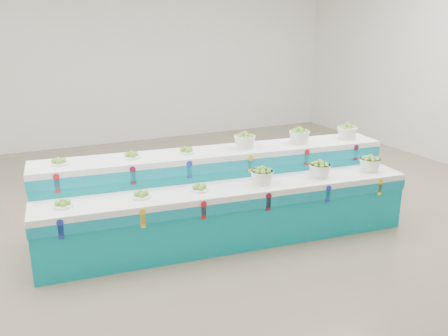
{
  "coord_description": "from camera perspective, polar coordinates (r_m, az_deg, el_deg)",
  "views": [
    {
      "loc": [
        -2.46,
        -5.2,
        2.54
      ],
      "look_at": [
        -0.13,
        -0.32,
        0.87
      ],
      "focal_mm": 37.67,
      "sensor_mm": 36.0,
      "label": 1
    }
  ],
  "objects": [
    {
      "name": "plate_upper_mid",
      "position": [
        5.63,
        -11.14,
        1.61
      ],
      "size": [
        0.23,
        0.23,
        0.09
      ],
      "primitive_type": "cylinder",
      "rotation": [
        0.0,
        0.0,
        -0.11
      ],
      "color": "white",
      "rests_on": "display_stand"
    },
    {
      "name": "display_stand",
      "position": [
        5.78,
        0.0,
        -3.41
      ],
      "size": [
        4.57,
        1.62,
        1.02
      ],
      "primitive_type": null,
      "rotation": [
        0.0,
        0.0,
        -0.11
      ],
      "color": "#08939E",
      "rests_on": "ground"
    },
    {
      "name": "ground",
      "position": [
        6.29,
        -0.24,
        -6.65
      ],
      "size": [
        10.0,
        10.0,
        0.0
      ],
      "primitive_type": "plane",
      "color": "#71614F",
      "rests_on": "ground"
    },
    {
      "name": "plate_lower_left",
      "position": [
        5.14,
        -19.0,
        -4.05
      ],
      "size": [
        0.23,
        0.23,
        0.09
      ],
      "primitive_type": "cylinder",
      "rotation": [
        0.0,
        0.0,
        -0.11
      ],
      "color": "white",
      "rests_on": "display_stand"
    },
    {
      "name": "plate_upper_right",
      "position": [
        5.75,
        -4.63,
        2.22
      ],
      "size": [
        0.23,
        0.23,
        0.09
      ],
      "primitive_type": "cylinder",
      "rotation": [
        0.0,
        0.0,
        -0.11
      ],
      "color": "white",
      "rests_on": "display_stand"
    },
    {
      "name": "basket_upper_mid",
      "position": [
        6.3,
        9.14,
        3.9
      ],
      "size": [
        0.3,
        0.3,
        0.2
      ],
      "primitive_type": null,
      "rotation": [
        0.0,
        0.0,
        -0.11
      ],
      "color": "silver",
      "rests_on": "display_stand"
    },
    {
      "name": "plate_upper_left",
      "position": [
        5.58,
        -19.42,
        0.8
      ],
      "size": [
        0.23,
        0.23,
        0.09
      ],
      "primitive_type": "cylinder",
      "rotation": [
        0.0,
        0.0,
        -0.11
      ],
      "color": "white",
      "rests_on": "display_stand"
    },
    {
      "name": "plate_lower_mid",
      "position": [
        5.2,
        -10.02,
        -3.12
      ],
      "size": [
        0.23,
        0.23,
        0.09
      ],
      "primitive_type": "cylinder",
      "rotation": [
        0.0,
        0.0,
        -0.11
      ],
      "color": "white",
      "rests_on": "display_stand"
    },
    {
      "name": "basket_lower_right",
      "position": [
        6.32,
        17.3,
        0.55
      ],
      "size": [
        0.3,
        0.3,
        0.2
      ],
      "primitive_type": null,
      "rotation": [
        0.0,
        0.0,
        -0.11
      ],
      "color": "silver",
      "rests_on": "display_stand"
    },
    {
      "name": "basket_lower_left",
      "position": [
        5.57,
        4.61,
        -0.91
      ],
      "size": [
        0.3,
        0.3,
        0.2
      ],
      "primitive_type": null,
      "rotation": [
        0.0,
        0.0,
        -0.11
      ],
      "color": "silver",
      "rests_on": "display_stand"
    },
    {
      "name": "back_wall",
      "position": [
        10.51,
        -12.37,
        13.83
      ],
      "size": [
        10.0,
        0.0,
        10.0
      ],
      "primitive_type": "plane",
      "rotation": [
        1.57,
        0.0,
        0.0
      ],
      "color": "silver",
      "rests_on": "ground"
    },
    {
      "name": "plate_lower_right",
      "position": [
        5.33,
        -3.0,
        -2.34
      ],
      "size": [
        0.23,
        0.23,
        0.09
      ],
      "primitive_type": "cylinder",
      "rotation": [
        0.0,
        0.0,
        -0.11
      ],
      "color": "white",
      "rests_on": "display_stand"
    },
    {
      "name": "basket_upper_left",
      "position": [
        5.98,
        2.53,
        3.38
      ],
      "size": [
        0.3,
        0.3,
        0.2
      ],
      "primitive_type": null,
      "rotation": [
        0.0,
        0.0,
        -0.11
      ],
      "color": "silver",
      "rests_on": "display_stand"
    },
    {
      "name": "basket_upper_right",
      "position": [
        6.68,
        14.73,
        4.3
      ],
      "size": [
        0.3,
        0.3,
        0.2
      ],
      "primitive_type": null,
      "rotation": [
        0.0,
        0.0,
        -0.11
      ],
      "color": "silver",
      "rests_on": "display_stand"
    },
    {
      "name": "basket_lower_mid",
      "position": [
        5.92,
        11.54,
        -0.12
      ],
      "size": [
        0.3,
        0.3,
        0.2
      ],
      "primitive_type": null,
      "rotation": [
        0.0,
        0.0,
        -0.11
      ],
      "color": "silver",
      "rests_on": "display_stand"
    }
  ]
}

